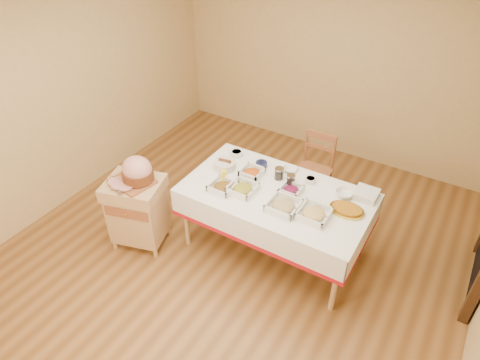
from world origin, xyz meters
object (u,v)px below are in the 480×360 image
butcher_cart (137,209)px  mustard_bottle (224,175)px  bread_basket (225,165)px  ham_on_board (136,172)px  dining_chair (314,169)px  plate_stack (366,194)px  preserve_jar_right (291,180)px  preserve_jar_left (279,174)px  dining_table (276,205)px  brass_platter (347,210)px

butcher_cart → mustard_bottle: 0.99m
butcher_cart → bread_basket: 1.02m
mustard_bottle → ham_on_board: bearing=-145.2°
dining_chair → plate_stack: bearing=-37.8°
preserve_jar_right → bread_basket: preserve_jar_right is taller
butcher_cart → dining_chair: (1.29, 1.60, 0.01)m
dining_chair → ham_on_board: ham_on_board is taller
dining_chair → preserve_jar_left: (-0.09, -0.75, 0.36)m
preserve_jar_right → dining_table: bearing=-107.9°
butcher_cart → brass_platter: bearing=20.1°
ham_on_board → preserve_jar_right: bearing=31.3°
preserve_jar_left → mustard_bottle: 0.56m
dining_table → butcher_cart: butcher_cart is taller
ham_on_board → mustard_bottle: ham_on_board is taller
dining_chair → mustard_bottle: (-0.54, -1.08, 0.38)m
dining_table → butcher_cart: (-1.28, -0.64, -0.15)m
mustard_bottle → bread_basket: (-0.12, 0.20, -0.03)m
mustard_bottle → brass_platter: bearing=9.1°
dining_chair → bread_basket: dining_chair is taller
dining_chair → plate_stack: 1.01m
brass_platter → mustard_bottle: bearing=-170.9°
dining_table → preserve_jar_right: size_ratio=16.24×
dining_table → preserve_jar_right: preserve_jar_right is taller
dining_table → plate_stack: bearing=26.3°
dining_chair → bread_basket: 1.15m
brass_platter → preserve_jar_left: bearing=170.0°
butcher_cart → ham_on_board: size_ratio=1.83×
butcher_cart → dining_chair: size_ratio=0.89×
dining_table → preserve_jar_left: 0.32m
butcher_cart → preserve_jar_left: (1.19, 0.85, 0.37)m
dining_table → preserve_jar_left: (-0.09, 0.21, 0.22)m
butcher_cart → brass_platter: brass_platter is taller
preserve_jar_left → preserve_jar_right: size_ratio=1.09×
plate_stack → brass_platter: (-0.08, -0.30, -0.01)m
preserve_jar_left → brass_platter: preserve_jar_left is taller
brass_platter → plate_stack: bearing=74.7°
preserve_jar_right → butcher_cart: bearing=-148.5°
dining_table → bread_basket: bread_basket is taller
preserve_jar_left → preserve_jar_right: preserve_jar_left is taller
preserve_jar_left → bread_basket: size_ratio=0.54×
preserve_jar_left → bread_basket: bearing=-167.0°
dining_table → butcher_cart: bearing=-153.5°
preserve_jar_right → bread_basket: 0.72m
ham_on_board → preserve_jar_left: size_ratio=3.52×
dining_table → mustard_bottle: (-0.53, -0.12, 0.23)m
butcher_cart → preserve_jar_right: (1.34, 0.82, 0.36)m
preserve_jar_right → mustard_bottle: 0.66m
mustard_bottle → preserve_jar_right: bearing=26.7°
butcher_cart → dining_chair: bearing=51.2°
butcher_cart → bread_basket: bread_basket is taller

